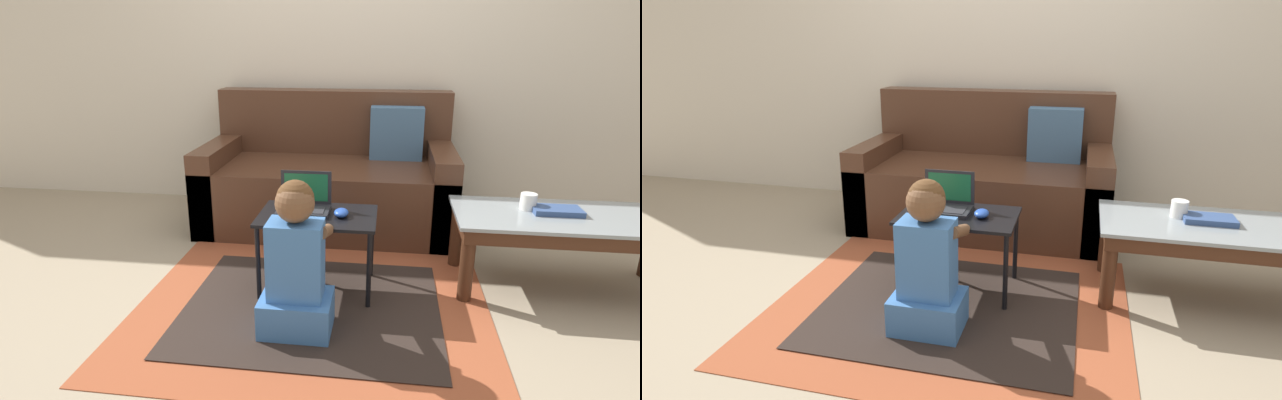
{
  "view_description": "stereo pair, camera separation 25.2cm",
  "coord_description": "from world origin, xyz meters",
  "views": [
    {
      "loc": [
        0.32,
        -2.36,
        1.26
      ],
      "look_at": [
        -0.01,
        0.02,
        0.47
      ],
      "focal_mm": 28.0,
      "sensor_mm": 36.0,
      "label": 1
    },
    {
      "loc": [
        0.57,
        -2.31,
        1.26
      ],
      "look_at": [
        -0.01,
        0.02,
        0.47
      ],
      "focal_mm": 28.0,
      "sensor_mm": 36.0,
      "label": 2
    }
  ],
  "objects": [
    {
      "name": "cup_on_table",
      "position": [
        1.06,
        0.21,
        0.45
      ],
      "size": [
        0.08,
        0.08,
        0.08
      ],
      "color": "white",
      "rests_on": "coffee_table"
    },
    {
      "name": "laptop_desk",
      "position": [
        -0.01,
        -0.03,
        0.36
      ],
      "size": [
        0.59,
        0.38,
        0.41
      ],
      "color": "black",
      "rests_on": "ground_plane"
    },
    {
      "name": "computer_mouse",
      "position": [
        0.11,
        -0.05,
        0.43
      ],
      "size": [
        0.07,
        0.1,
        0.04
      ],
      "color": "#234CB2",
      "rests_on": "laptop_desk"
    },
    {
      "name": "area_rug",
      "position": [
        -0.01,
        -0.24,
        0.0
      ],
      "size": [
        1.7,
        1.42,
        0.01
      ],
      "color": "#9E4C2D",
      "rests_on": "ground_plane"
    },
    {
      "name": "coffee_table",
      "position": [
        1.25,
        0.15,
        0.34
      ],
      "size": [
        1.14,
        0.52,
        0.4
      ],
      "color": "gray",
      "rests_on": "ground_plane"
    },
    {
      "name": "ground_plane",
      "position": [
        0.0,
        0.0,
        0.0
      ],
      "size": [
        16.0,
        16.0,
        0.0
      ],
      "primitive_type": "plane",
      "color": "gray"
    },
    {
      "name": "couch",
      "position": [
        -0.07,
        0.97,
        0.31
      ],
      "size": [
        1.67,
        0.89,
        0.89
      ],
      "color": "#4C2D1E",
      "rests_on": "ground_plane"
    },
    {
      "name": "laptop",
      "position": [
        -0.09,
        0.01,
        0.45
      ],
      "size": [
        0.26,
        0.18,
        0.19
      ],
      "color": "#232328",
      "rests_on": "laptop_desk"
    },
    {
      "name": "wall_back",
      "position": [
        0.0,
        1.44,
        1.25
      ],
      "size": [
        9.0,
        0.06,
        2.5
      ],
      "color": "beige",
      "rests_on": "ground_plane"
    },
    {
      "name": "book_on_table",
      "position": [
        1.19,
        0.17,
        0.42
      ],
      "size": [
        0.24,
        0.14,
        0.03
      ],
      "color": "#334C7F",
      "rests_on": "coffee_table"
    },
    {
      "name": "person_seated",
      "position": [
        -0.05,
        -0.43,
        0.32
      ],
      "size": [
        0.32,
        0.37,
        0.7
      ],
      "color": "#3D70B2",
      "rests_on": "ground_plane"
    }
  ]
}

